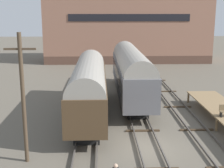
% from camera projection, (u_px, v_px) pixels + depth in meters
% --- Properties ---
extents(ground_plane, '(200.00, 200.00, 0.00)m').
position_uv_depth(ground_plane, '(149.00, 148.00, 20.85)').
color(ground_plane, '#60594C').
extents(track_left, '(2.60, 60.00, 0.26)m').
position_uv_depth(track_left, '(86.00, 147.00, 20.66)').
color(track_left, '#4C4742').
rests_on(track_left, ground).
extents(track_middle, '(2.60, 60.00, 0.26)m').
position_uv_depth(track_middle, '(149.00, 146.00, 20.82)').
color(track_middle, '#4C4742').
rests_on(track_middle, ground).
extents(track_right, '(2.60, 60.00, 0.26)m').
position_uv_depth(track_right, '(210.00, 145.00, 20.98)').
color(track_right, '#4C4742').
rests_on(track_right, ground).
extents(train_car_brown, '(2.89, 15.28, 4.97)m').
position_uv_depth(train_car_brown, '(89.00, 85.00, 26.59)').
color(train_car_brown, black).
rests_on(train_car_brown, ground).
extents(train_car_grey, '(3.01, 17.53, 5.26)m').
position_uv_depth(train_car_grey, '(131.00, 70.00, 32.40)').
color(train_car_grey, black).
rests_on(train_car_grey, ground).
extents(utility_pole, '(1.80, 0.24, 7.78)m').
position_uv_depth(utility_pole, '(23.00, 97.00, 18.09)').
color(utility_pole, '#473828').
rests_on(utility_pole, ground).
extents(warehouse_building, '(29.41, 10.48, 14.54)m').
position_uv_depth(warehouse_building, '(127.00, 21.00, 57.75)').
color(warehouse_building, brown).
rests_on(warehouse_building, ground).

